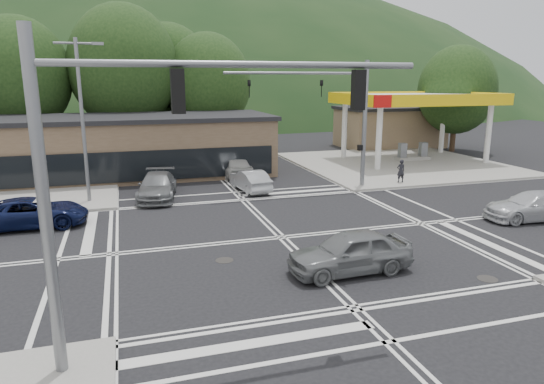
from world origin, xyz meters
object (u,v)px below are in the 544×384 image
object	(u,v)px
car_silver_east	(533,206)
car_queue_a	(250,180)
car_northbound	(157,186)
car_blue_west	(31,213)
car_queue_b	(234,166)
pedestrian	(401,171)
car_grey_center	(350,252)

from	to	relation	value
car_silver_east	car_queue_a	size ratio (longest dim) A/B	1.19
car_silver_east	car_northbound	size ratio (longest dim) A/B	0.95
car_blue_west	car_northbound	bearing A→B (deg)	-56.64
car_queue_b	car_northbound	distance (m)	7.60
car_queue_a	car_northbound	bearing A→B (deg)	-3.37
car_queue_b	pedestrian	world-z (taller)	pedestrian
car_grey_center	car_silver_east	xyz separation A→B (m)	(11.71, 3.47, -0.08)
car_queue_a	car_northbound	distance (m)	5.73
car_queue_b	pedestrian	bearing A→B (deg)	146.72
car_queue_a	car_blue_west	bearing A→B (deg)	13.35
car_silver_east	car_blue_west	bearing A→B (deg)	-96.96
car_grey_center	car_queue_b	xyz separation A→B (m)	(-0.11, 18.50, 0.02)
car_blue_west	car_queue_b	distance (m)	14.87
car_blue_west	car_silver_east	xyz separation A→B (m)	(23.65, -6.03, 0.00)
car_queue_b	car_northbound	bearing A→B (deg)	37.97
car_blue_west	car_northbound	distance (m)	7.30
car_blue_west	car_grey_center	size ratio (longest dim) A/B	1.11
car_blue_west	car_queue_b	bearing A→B (deg)	-52.59
car_grey_center	car_northbound	bearing A→B (deg)	-158.51
car_blue_west	car_queue_b	xyz separation A→B (m)	(11.83, 9.00, 0.09)
car_silver_east	car_queue_a	world-z (taller)	car_silver_east
car_silver_east	car_queue_a	distance (m)	15.73
car_blue_west	car_northbound	xyz separation A→B (m)	(6.11, 4.00, 0.04)
car_blue_west	pedestrian	distance (m)	22.09
car_silver_east	car_queue_a	xyz separation A→B (m)	(-11.82, 10.37, -0.03)
car_silver_east	pedestrian	world-z (taller)	pedestrian
car_grey_center	pedestrian	bearing A→B (deg)	140.12
car_blue_west	car_queue_a	distance (m)	12.60
car_silver_east	pedestrian	size ratio (longest dim) A/B	3.17
car_northbound	car_blue_west	bearing A→B (deg)	-137.49
car_queue_a	car_grey_center	bearing A→B (deg)	83.65
car_grey_center	car_queue_b	size ratio (longest dim) A/B	0.98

